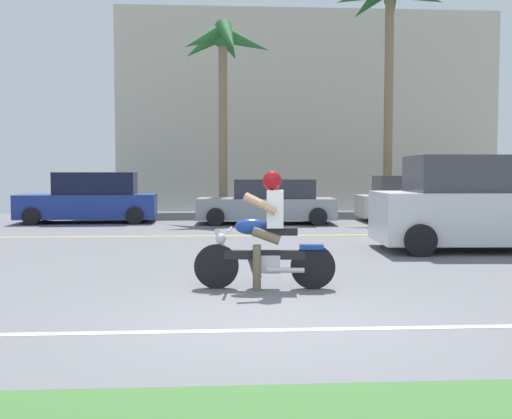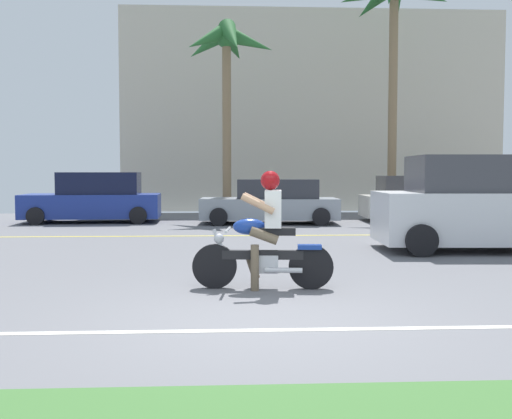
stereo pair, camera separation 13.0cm
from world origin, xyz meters
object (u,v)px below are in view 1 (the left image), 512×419
at_px(palm_tree_1, 222,53).
at_px(parked_car_2, 268,203).
at_px(motorcyclist, 266,239).
at_px(parked_car_3, 414,200).
at_px(palm_tree_0, 389,5).
at_px(parked_car_1, 91,199).
at_px(suv_nearby, 486,204).

bearing_deg(palm_tree_1, parked_car_2, -56.46).
distance_m(parked_car_2, palm_tree_1, 5.80).
xyz_separation_m(motorcyclist, parked_car_3, (5.98, 11.58, 0.01)).
relative_size(parked_car_3, palm_tree_0, 0.43).
xyz_separation_m(parked_car_2, palm_tree_1, (-1.44, 2.17, 5.18)).
distance_m(parked_car_1, palm_tree_1, 6.85).
bearing_deg(palm_tree_1, parked_car_1, -162.27).
xyz_separation_m(parked_car_1, parked_car_3, (10.83, -0.12, -0.05)).
bearing_deg(parked_car_2, parked_car_1, 172.38).
xyz_separation_m(palm_tree_0, palm_tree_1, (-6.13, -0.61, -1.91)).
height_order(parked_car_3, palm_tree_1, palm_tree_1).
bearing_deg(parked_car_1, parked_car_3, -0.64).
height_order(parked_car_2, parked_car_3, parked_car_3).
height_order(suv_nearby, palm_tree_1, palm_tree_1).
bearing_deg(palm_tree_0, parked_car_2, -149.32).
bearing_deg(parked_car_2, palm_tree_1, 123.54).
height_order(motorcyclist, parked_car_2, motorcyclist).
bearing_deg(parked_car_3, parked_car_1, 179.36).
relative_size(palm_tree_0, palm_tree_1, 1.32).
xyz_separation_m(parked_car_3, palm_tree_1, (-6.46, 1.52, 5.14)).
bearing_deg(palm_tree_0, parked_car_1, -169.18).
bearing_deg(suv_nearby, motorcyclist, -141.49).
xyz_separation_m(motorcyclist, parked_car_1, (-4.85, 11.70, 0.06)).
height_order(motorcyclist, palm_tree_1, palm_tree_1).
distance_m(motorcyclist, parked_car_2, 10.96).
bearing_deg(parked_car_2, palm_tree_0, 30.68).
xyz_separation_m(suv_nearby, parked_car_1, (-9.85, 7.72, -0.20)).
relative_size(parked_car_2, parked_car_3, 1.14).
relative_size(suv_nearby, parked_car_2, 1.07).
distance_m(motorcyclist, parked_car_1, 12.66).
bearing_deg(parked_car_3, motorcyclist, -117.31).
height_order(motorcyclist, parked_car_3, motorcyclist).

